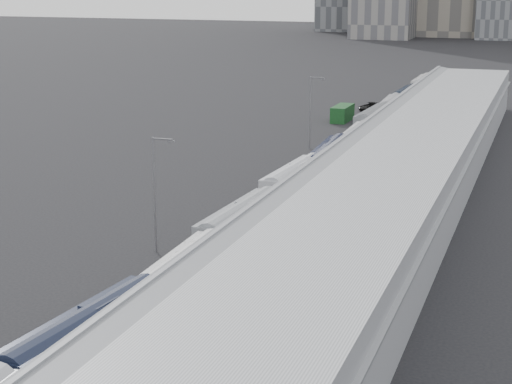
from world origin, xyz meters
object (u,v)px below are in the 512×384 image
at_px(street_lamp_near, 156,187).
at_px(shipping_container, 342,113).
at_px(bus_2, 181,283).
at_px(suv, 371,107).
at_px(bus_6, 357,142).
at_px(bus_8, 391,110).
at_px(bus_7, 375,124).
at_px(bus_10, 423,87).
at_px(bus_5, 329,164).
at_px(street_lamp_far, 311,108).
at_px(bus_4, 294,186).
at_px(bus_1, 87,348).
at_px(bus_9, 406,99).
at_px(bus_3, 241,230).

xyz_separation_m(street_lamp_near, shipping_container, (-1.09, 70.51, -4.40)).
bearing_deg(bus_2, suv, 92.36).
bearing_deg(bus_6, bus_8, 90.48).
height_order(bus_6, suv, bus_6).
distance_m(bus_2, bus_8, 85.64).
bearing_deg(suv, street_lamp_near, -71.57).
xyz_separation_m(bus_7, bus_10, (0.22, 44.90, -0.12)).
relative_size(bus_6, bus_10, 0.94).
bearing_deg(bus_6, bus_5, -91.05).
bearing_deg(street_lamp_far, bus_5, -67.36).
bearing_deg(bus_4, suv, 97.82).
distance_m(bus_1, bus_2, 12.08).
bearing_deg(shipping_container, bus_4, -80.92).
relative_size(bus_8, bus_9, 0.96).
height_order(bus_10, suv, bus_10).
height_order(bus_9, street_lamp_near, street_lamp_near).
height_order(shipping_container, suv, shipping_container).
distance_m(bus_8, street_lamp_far, 29.07).
distance_m(bus_1, bus_5, 53.42).
xyz_separation_m(bus_7, bus_8, (-0.52, 15.71, -0.24)).
bearing_deg(bus_7, bus_1, -87.33).
relative_size(bus_9, street_lamp_far, 1.29).
bearing_deg(suv, bus_2, -67.32).
height_order(bus_3, suv, bus_3).
height_order(bus_9, suv, bus_9).
bearing_deg(bus_9, street_lamp_far, -96.21).
height_order(bus_1, shipping_container, bus_1).
relative_size(bus_2, bus_7, 0.92).
bearing_deg(bus_10, bus_8, -91.19).
height_order(bus_4, bus_8, bus_4).
relative_size(bus_1, shipping_container, 2.16).
distance_m(bus_5, bus_6, 14.72).
height_order(bus_7, street_lamp_near, street_lamp_near).
bearing_deg(bus_4, bus_1, -86.68).
xyz_separation_m(bus_1, bus_3, (0.17, 25.56, -0.04)).
relative_size(bus_10, street_lamp_far, 1.33).
distance_m(bus_3, bus_6, 42.58).
xyz_separation_m(bus_3, bus_5, (0.60, 27.86, 0.05)).
height_order(bus_7, shipping_container, bus_7).
distance_m(bus_9, bus_10, 17.01).
height_order(bus_10, street_lamp_near, street_lamp_near).
height_order(bus_3, bus_8, bus_3).
bearing_deg(bus_6, bus_1, -91.99).
xyz_separation_m(bus_7, street_lamp_near, (-6.35, -59.74, 3.94)).
height_order(bus_1, bus_6, bus_1).
distance_m(bus_1, bus_10, 126.89).
height_order(bus_5, bus_7, bus_7).
bearing_deg(bus_1, bus_8, 95.96).
distance_m(bus_7, shipping_container, 13.10).
height_order(bus_6, bus_8, bus_6).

